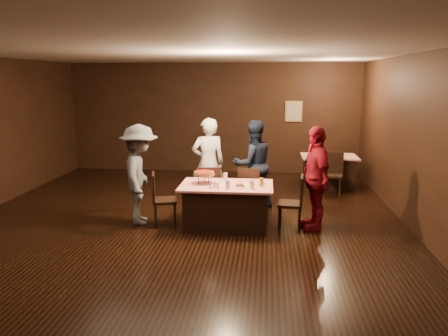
# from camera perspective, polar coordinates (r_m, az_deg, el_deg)

# --- Properties ---
(room) EXTENTS (10.00, 10.04, 3.02)m
(room) POSITION_cam_1_polar(r_m,az_deg,el_deg) (7.19, -6.42, 8.07)
(room) COLOR black
(room) RESTS_ON ground
(main_table) EXTENTS (1.60, 1.00, 0.77)m
(main_table) POSITION_cam_1_polar(r_m,az_deg,el_deg) (7.67, 0.33, -4.97)
(main_table) COLOR red
(main_table) RESTS_ON ground
(back_table) EXTENTS (1.30, 0.90, 0.77)m
(back_table) POSITION_cam_1_polar(r_m,az_deg,el_deg) (10.75, 13.50, -0.46)
(back_table) COLOR #B61A0C
(back_table) RESTS_ON ground
(chair_far_left) EXTENTS (0.47, 0.47, 0.95)m
(chair_far_left) POSITION_cam_1_polar(r_m,az_deg,el_deg) (8.41, -1.91, -2.85)
(chair_far_left) COLOR black
(chair_far_left) RESTS_ON ground
(chair_far_right) EXTENTS (0.50, 0.50, 0.95)m
(chair_far_right) POSITION_cam_1_polar(r_m,az_deg,el_deg) (8.34, 3.56, -2.98)
(chair_far_right) COLOR black
(chair_far_right) RESTS_ON ground
(chair_end_left) EXTENTS (0.51, 0.51, 0.95)m
(chair_end_left) POSITION_cam_1_polar(r_m,az_deg,el_deg) (7.82, -7.74, -4.06)
(chair_end_left) COLOR black
(chair_end_left) RESTS_ON ground
(chair_end_right) EXTENTS (0.46, 0.46, 0.95)m
(chair_end_right) POSITION_cam_1_polar(r_m,az_deg,el_deg) (7.62, 8.61, -4.50)
(chair_end_right) COLOR black
(chair_end_right) RESTS_ON ground
(chair_back_near) EXTENTS (0.49, 0.49, 0.95)m
(chair_back_near) POSITION_cam_1_polar(r_m,az_deg,el_deg) (10.05, 14.04, -0.79)
(chair_back_near) COLOR black
(chair_back_near) RESTS_ON ground
(chair_back_far) EXTENTS (0.51, 0.51, 0.95)m
(chair_back_far) POSITION_cam_1_polar(r_m,az_deg,el_deg) (11.31, 13.12, 0.62)
(chair_back_far) COLOR black
(chair_back_far) RESTS_ON ground
(diner_white_jacket) EXTENTS (0.77, 0.63, 1.82)m
(diner_white_jacket) POSITION_cam_1_polar(r_m,az_deg,el_deg) (8.76, -2.06, 0.65)
(diner_white_jacket) COLOR silver
(diner_white_jacket) RESTS_ON ground
(diner_navy_hoodie) EXTENTS (1.06, 0.97, 1.77)m
(diner_navy_hoodie) POSITION_cam_1_polar(r_m,az_deg,el_deg) (8.76, 3.80, 0.49)
(diner_navy_hoodie) COLOR black
(diner_navy_hoodie) RESTS_ON ground
(diner_grey_knit) EXTENTS (0.88, 1.27, 1.79)m
(diner_grey_knit) POSITION_cam_1_polar(r_m,az_deg,el_deg) (7.90, -10.93, -0.86)
(diner_grey_knit) COLOR #5E5E63
(diner_grey_knit) RESTS_ON ground
(diner_red_shirt) EXTENTS (0.66, 1.12, 1.80)m
(diner_red_shirt) POSITION_cam_1_polar(r_m,az_deg,el_deg) (7.64, 11.85, -1.30)
(diner_red_shirt) COLOR maroon
(diner_red_shirt) RESTS_ON ground
(pizza_stand) EXTENTS (0.38, 0.38, 0.22)m
(pizza_stand) POSITION_cam_1_polar(r_m,az_deg,el_deg) (7.62, -2.63, -0.68)
(pizza_stand) COLOR black
(pizza_stand) RESTS_ON main_table
(plate_with_slice) EXTENTS (0.25, 0.25, 0.06)m
(plate_with_slice) POSITION_cam_1_polar(r_m,az_deg,el_deg) (7.37, 2.14, -2.36)
(plate_with_slice) COLOR white
(plate_with_slice) RESTS_ON main_table
(plate_empty) EXTENTS (0.25, 0.25, 0.01)m
(plate_empty) POSITION_cam_1_polar(r_m,az_deg,el_deg) (7.68, 4.53, -1.94)
(plate_empty) COLOR white
(plate_empty) RESTS_ON main_table
(glass_front_left) EXTENTS (0.08, 0.08, 0.14)m
(glass_front_left) POSITION_cam_1_polar(r_m,az_deg,el_deg) (7.26, 0.50, -2.21)
(glass_front_left) COLOR silver
(glass_front_left) RESTS_ON main_table
(glass_front_right) EXTENTS (0.08, 0.08, 0.14)m
(glass_front_right) POSITION_cam_1_polar(r_m,az_deg,el_deg) (7.28, 3.68, -2.18)
(glass_front_right) COLOR silver
(glass_front_right) RESTS_ON main_table
(glass_amber) EXTENTS (0.08, 0.08, 0.14)m
(glass_amber) POSITION_cam_1_polar(r_m,az_deg,el_deg) (7.47, 4.88, -1.84)
(glass_amber) COLOR #BF7F26
(glass_amber) RESTS_ON main_table
(glass_back) EXTENTS (0.08, 0.08, 0.14)m
(glass_back) POSITION_cam_1_polar(r_m,az_deg,el_deg) (7.85, 0.18, -1.15)
(glass_back) COLOR silver
(glass_back) RESTS_ON main_table
(condiments) EXTENTS (0.17, 0.10, 0.09)m
(condiments) POSITION_cam_1_polar(r_m,az_deg,el_deg) (7.30, -1.28, -2.29)
(condiments) COLOR silver
(condiments) RESTS_ON main_table
(napkin_center) EXTENTS (0.19, 0.19, 0.01)m
(napkin_center) POSITION_cam_1_polar(r_m,az_deg,el_deg) (7.55, 2.60, -2.20)
(napkin_center) COLOR white
(napkin_center) RESTS_ON main_table
(napkin_left) EXTENTS (0.21, 0.21, 0.01)m
(napkin_left) POSITION_cam_1_polar(r_m,az_deg,el_deg) (7.53, -0.84, -2.21)
(napkin_left) COLOR white
(napkin_left) RESTS_ON main_table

